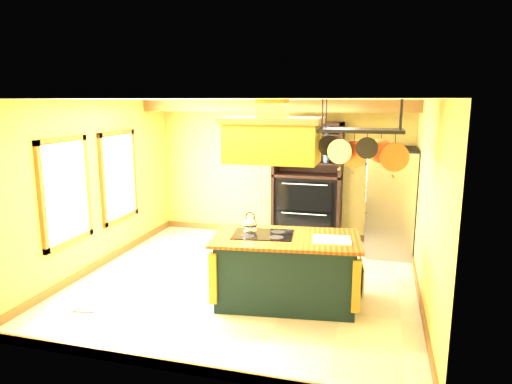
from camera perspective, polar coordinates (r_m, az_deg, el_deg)
The scene contains 15 objects.
floor at distance 7.07m, azimuth -1.19°, elevation -10.95°, with size 5.00×5.00×0.00m, color beige.
ceiling at distance 6.54m, azimuth -1.29°, elevation 11.50°, with size 5.00×5.00×0.00m, color white.
wall_back at distance 9.07m, azimuth 3.25°, elevation 2.87°, with size 5.00×0.02×2.70m, color gold.
wall_front at distance 4.41m, azimuth -10.53°, elevation -6.41°, with size 5.00×0.02×2.70m, color gold.
wall_left at distance 7.75m, azimuth -19.25°, elevation 0.81°, with size 0.02×5.00×2.70m, color gold.
wall_right at distance 6.45m, azimuth 20.60°, elevation -1.32°, with size 0.02×5.00×2.70m, color gold.
ceiling_beam at distance 8.19m, azimuth 2.15°, elevation 10.68°, with size 5.00×0.15×0.20m, color brown.
window_near at distance 7.09m, azimuth -22.67°, elevation 0.04°, with size 0.06×1.06×1.56m.
window_far at distance 8.22m, azimuth -16.73°, elevation 1.88°, with size 0.06×1.06×1.56m.
kitchen_island at distance 6.20m, azimuth 3.76°, elevation -9.61°, with size 2.04×1.30×1.11m.
range_hood at distance 5.85m, azimuth 2.07°, elevation 6.82°, with size 1.24×0.70×0.80m.
pot_rack at distance 5.70m, azimuth 13.10°, elevation 6.24°, with size 1.10×0.50×0.84m.
refrigerator at distance 8.37m, azimuth 16.41°, elevation -1.43°, with size 0.80×0.94×1.85m.
hutch at distance 8.81m, azimuth 6.42°, elevation -0.49°, with size 1.30×0.59×2.30m.
floor_register at distance 6.52m, azimuth -20.68°, elevation -13.67°, with size 0.28×0.12×0.01m, color black.
Camera 1 is at (1.86, -6.27, 2.68)m, focal length 32.00 mm.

